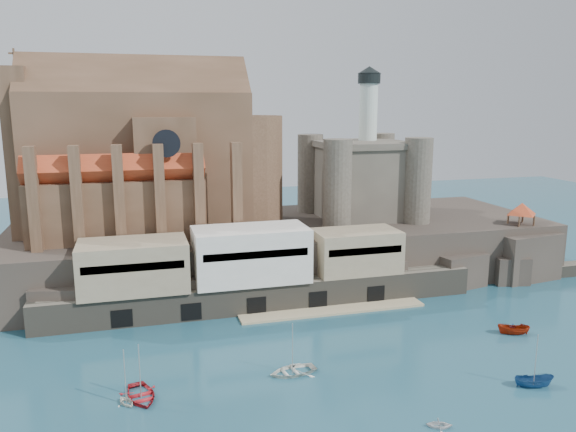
% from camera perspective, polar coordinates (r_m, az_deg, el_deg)
% --- Properties ---
extents(ground, '(300.00, 300.00, 0.00)m').
position_cam_1_polar(ground, '(74.20, 8.01, -14.48)').
color(ground, navy).
rests_on(ground, ground).
extents(promontory, '(100.00, 36.00, 10.00)m').
position_cam_1_polar(promontory, '(107.48, -0.39, -3.34)').
color(promontory, '#2A241F').
rests_on(promontory, ground).
extents(quay, '(70.00, 12.00, 13.05)m').
position_cam_1_polar(quay, '(89.69, -3.85, -5.61)').
color(quay, '#5F594C').
rests_on(quay, ground).
extents(church, '(47.00, 25.93, 30.51)m').
position_cam_1_polar(church, '(103.38, -13.75, 5.45)').
color(church, '#513826').
rests_on(church, promontory).
extents(castle_keep, '(21.20, 21.20, 29.30)m').
position_cam_1_polar(castle_keep, '(111.78, 7.47, 4.13)').
color(castle_keep, '#4B453B').
rests_on(castle_keep, promontory).
extents(rock_outcrop, '(14.50, 10.50, 8.70)m').
position_cam_1_polar(rock_outcrop, '(114.64, 22.37, -3.74)').
color(rock_outcrop, '#2A241F').
rests_on(rock_outcrop, ground).
extents(pavilion, '(6.40, 6.40, 5.40)m').
position_cam_1_polar(pavilion, '(112.94, 22.66, 0.55)').
color(pavilion, '#513826').
rests_on(pavilion, rock_outcrop).
extents(boat_0, '(4.52, 2.12, 6.10)m').
position_cam_1_polar(boat_0, '(67.73, -14.69, -17.44)').
color(boat_0, '#B51C24').
rests_on(boat_0, ground).
extents(boat_1, '(2.11, 2.62, 2.63)m').
position_cam_1_polar(boat_1, '(62.61, 15.08, -20.03)').
color(boat_1, silver).
rests_on(boat_1, ground).
extents(boat_2, '(2.13, 2.09, 4.55)m').
position_cam_1_polar(boat_2, '(73.70, 23.65, -15.57)').
color(boat_2, navy).
rests_on(boat_2, ground).
extents(boat_4, '(2.76, 2.40, 2.73)m').
position_cam_1_polar(boat_4, '(66.89, -16.07, -17.91)').
color(boat_4, silver).
rests_on(boat_4, ground).
extents(boat_5, '(2.22, 2.19, 4.60)m').
position_cam_1_polar(boat_5, '(87.61, 21.91, -11.07)').
color(boat_5, maroon).
rests_on(boat_5, ground).
extents(boat_6, '(1.85, 4.39, 5.96)m').
position_cam_1_polar(boat_6, '(70.87, 0.45, -15.67)').
color(boat_6, silver).
rests_on(boat_6, ground).
extents(boat_7, '(2.53, 2.76, 2.73)m').
position_cam_1_polar(boat_7, '(88.68, 21.78, -10.78)').
color(boat_7, '#25389D').
rests_on(boat_7, ground).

